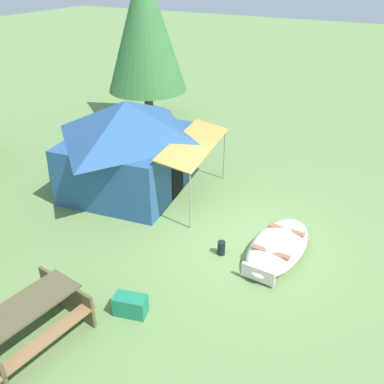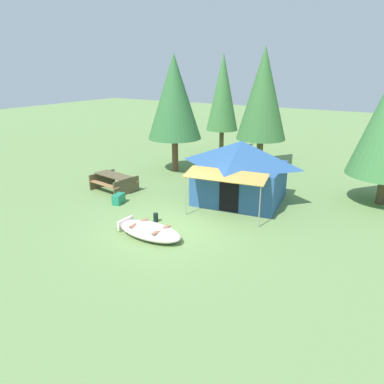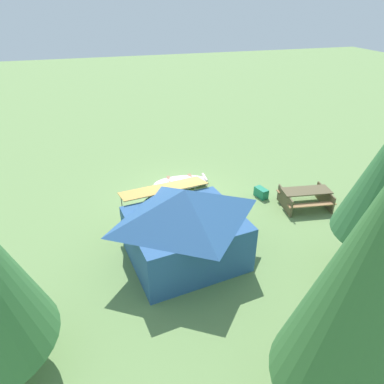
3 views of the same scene
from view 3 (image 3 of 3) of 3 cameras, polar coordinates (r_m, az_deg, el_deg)
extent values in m
plane|color=#6B8D4F|center=(14.56, -1.81, -0.97)|extent=(80.00, 80.00, 0.00)
ellipsoid|color=silver|center=(15.32, -1.91, 1.56)|extent=(2.45, 1.22, 0.41)
ellipsoid|color=#4F4747|center=(15.31, -1.91, 1.67)|extent=(2.25, 1.08, 0.15)
cube|color=#915F44|center=(15.17, -3.69, 1.91)|extent=(0.18, 0.85, 0.04)
cube|color=#915F44|center=(15.34, -0.16, 2.30)|extent=(0.18, 0.85, 0.04)
cube|color=silver|center=(15.54, 2.09, 2.07)|extent=(0.11, 0.71, 0.31)
cube|color=#2B568D|center=(10.93, -1.06, -7.64)|extent=(3.70, 3.28, 1.56)
pyramid|color=#2B568D|center=(10.22, -1.12, -1.98)|extent=(4.00, 3.54, 0.97)
cube|color=black|center=(12.09, -3.75, -4.35)|extent=(0.76, 0.14, 1.25)
cube|color=#C29443|center=(11.99, -4.72, 0.62)|extent=(3.11, 1.38, 0.21)
cylinder|color=gray|center=(12.46, -11.28, -3.34)|extent=(0.04, 0.04, 1.48)
cylinder|color=gray|center=(13.20, 0.53, -0.69)|extent=(0.04, 0.04, 1.48)
cube|color=brown|center=(14.34, 18.28, 0.21)|extent=(1.97, 0.98, 0.04)
cube|color=#986D43|center=(14.93, 17.20, 0.33)|extent=(1.90, 0.52, 0.04)
cube|color=#986D43|center=(14.04, 19.07, -1.97)|extent=(1.90, 0.52, 0.04)
cube|color=brown|center=(14.90, 20.98, -0.81)|extent=(0.25, 1.42, 0.70)
cube|color=brown|center=(14.18, 14.99, -1.34)|extent=(0.25, 1.42, 0.70)
cube|color=#1F805C|center=(14.82, 11.27, -0.11)|extent=(0.45, 0.66, 0.40)
cylinder|color=black|center=(14.56, 1.45, -0.23)|extent=(0.20, 0.20, 0.33)
cone|color=#396F36|center=(5.73, 28.73, -11.54)|extent=(2.66, 2.66, 4.78)
cylinder|color=brown|center=(11.35, 27.75, -9.47)|extent=(0.33, 0.33, 1.76)
camera|label=1|loc=(18.61, 21.12, 22.86)|focal=39.48mm
camera|label=2|loc=(22.26, -27.81, 21.25)|focal=34.64mm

